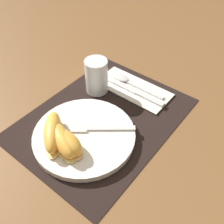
# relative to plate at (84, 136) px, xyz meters

# --- Properties ---
(ground_plane) EXTENTS (3.00, 3.00, 0.00)m
(ground_plane) POSITION_rel_plate_xyz_m (0.08, 0.01, -0.01)
(ground_plane) COLOR brown
(placemat) EXTENTS (0.45, 0.34, 0.00)m
(placemat) POSITION_rel_plate_xyz_m (0.08, 0.01, -0.01)
(placemat) COLOR black
(placemat) RESTS_ON ground_plane
(plate) EXTENTS (0.25, 0.25, 0.02)m
(plate) POSITION_rel_plate_xyz_m (0.00, 0.00, 0.00)
(plate) COLOR white
(plate) RESTS_ON placemat
(juice_glass) EXTENTS (0.07, 0.07, 0.10)m
(juice_glass) POSITION_rel_plate_xyz_m (0.16, 0.09, 0.04)
(juice_glass) COLOR silver
(juice_glass) RESTS_ON placemat
(napkin) EXTENTS (0.10, 0.23, 0.00)m
(napkin) POSITION_rel_plate_xyz_m (0.23, 0.01, -0.01)
(napkin) COLOR white
(napkin) RESTS_ON placemat
(knife) EXTENTS (0.02, 0.23, 0.01)m
(knife) POSITION_rel_plate_xyz_m (0.22, 0.01, -0.00)
(knife) COLOR silver
(knife) RESTS_ON napkin
(spoon) EXTENTS (0.03, 0.19, 0.01)m
(spoon) POSITION_rel_plate_xyz_m (0.24, 0.05, -0.00)
(spoon) COLOR silver
(spoon) RESTS_ON napkin
(fork) EXTENTS (0.14, 0.16, 0.00)m
(fork) POSITION_rel_plate_xyz_m (0.02, -0.00, 0.01)
(fork) COLOR silver
(fork) RESTS_ON plate
(citrus_wedge_0) EXTENTS (0.12, 0.12, 0.05)m
(citrus_wedge_0) POSITION_rel_plate_xyz_m (-0.06, 0.05, 0.03)
(citrus_wedge_0) COLOR #F4DB84
(citrus_wedge_0) RESTS_ON plate
(citrus_wedge_1) EXTENTS (0.09, 0.14, 0.04)m
(citrus_wedge_1) POSITION_rel_plate_xyz_m (-0.06, 0.02, 0.03)
(citrus_wedge_1) COLOR #F4DB84
(citrus_wedge_1) RESTS_ON plate
(citrus_wedge_2) EXTENTS (0.06, 0.10, 0.04)m
(citrus_wedge_2) POSITION_rel_plate_xyz_m (-0.06, 0.00, 0.03)
(citrus_wedge_2) COLOR #F4DB84
(citrus_wedge_2) RESTS_ON plate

